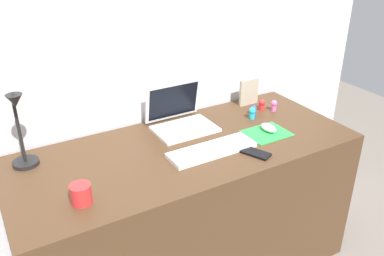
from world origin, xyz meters
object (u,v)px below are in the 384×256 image
laptop (180,116)px  picture_frame (249,92)px  coffee_mug (81,194)px  toy_figurine_blue (253,110)px  mouse (269,128)px  toy_figurine_cyan (252,113)px  desk_lamp (20,133)px  cell_phone (256,153)px  toy_figurine_red (262,105)px  toy_figurine_pink (274,105)px  keyboard (212,150)px

laptop → picture_frame: laptop is taller
picture_frame → coffee_mug: size_ratio=1.90×
laptop → toy_figurine_blue: (0.41, -0.08, -0.02)m
mouse → toy_figurine_blue: toy_figurine_blue is taller
coffee_mug → toy_figurine_cyan: (0.99, 0.27, -0.00)m
laptop → toy_figurine_blue: 0.41m
desk_lamp → toy_figurine_cyan: 1.13m
laptop → desk_lamp: bearing=-177.8°
mouse → cell_phone: mouse is taller
toy_figurine_cyan → toy_figurine_red: toy_figurine_cyan is taller
laptop → toy_figurine_pink: laptop is taller
keyboard → cell_phone: keyboard is taller
coffee_mug → toy_figurine_blue: (1.02, 0.30, -0.01)m
laptop → toy_figurine_pink: bearing=-9.9°
keyboard → toy_figurine_pink: (0.54, 0.21, 0.02)m
mouse → laptop: bearing=141.7°
laptop → coffee_mug: (-0.62, -0.38, -0.02)m
keyboard → toy_figurine_red: size_ratio=6.60×
toy_figurine_cyan → toy_figurine_red: 0.13m
cell_phone → toy_figurine_pink: size_ratio=2.06×
toy_figurine_red → keyboard: bearing=-152.3°
desk_lamp → toy_figurine_cyan: size_ratio=5.61×
picture_frame → toy_figurine_pink: picture_frame is taller
mouse → toy_figurine_pink: 0.26m
desk_lamp → coffee_mug: bearing=-70.1°
keyboard → cell_phone: 0.20m
coffee_mug → toy_figurine_cyan: bearing=15.1°
mouse → desk_lamp: desk_lamp is taller
toy_figurine_pink → picture_frame: bearing=115.0°
mouse → picture_frame: picture_frame is taller
mouse → toy_figurine_cyan: bearing=82.6°
mouse → toy_figurine_cyan: (0.02, 0.16, 0.01)m
keyboard → mouse: (0.35, 0.03, 0.01)m
desk_lamp → coffee_mug: desk_lamp is taller
cell_phone → coffee_mug: coffee_mug is taller
toy_figurine_blue → laptop: bearing=168.7°
keyboard → toy_figurine_blue: (0.41, 0.22, 0.02)m
coffee_mug → toy_figurine_pink: (1.15, 0.29, -0.00)m
coffee_mug → toy_figurine_cyan: 1.02m
cell_phone → mouse: bearing=12.9°
toy_figurine_cyan → toy_figurine_red: bearing=28.9°
cell_phone → toy_figurine_blue: size_ratio=2.35×
picture_frame → toy_figurine_red: 0.11m
toy_figurine_pink → keyboard: bearing=-158.4°
picture_frame → toy_figurine_cyan: 0.20m
mouse → cell_phone: 0.24m
mouse → desk_lamp: size_ratio=0.27×
mouse → toy_figurine_pink: toy_figurine_pink is taller
laptop → cell_phone: bearing=-69.5°
keyboard → picture_frame: bearing=37.0°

